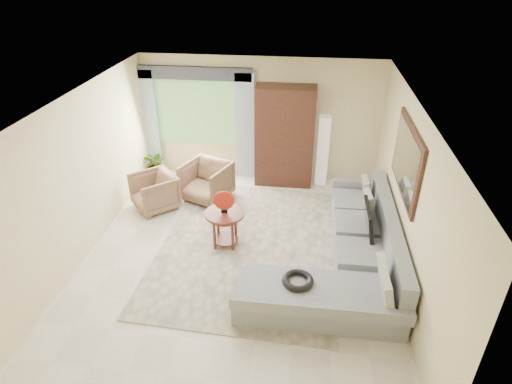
# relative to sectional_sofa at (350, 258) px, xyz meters

# --- Properties ---
(ground) EXTENTS (6.00, 6.00, 0.00)m
(ground) POSITION_rel_sectional_sofa_xyz_m (-1.78, 0.18, -0.28)
(ground) COLOR silver
(ground) RESTS_ON ground
(area_rug) EXTENTS (3.18, 4.13, 0.02)m
(area_rug) POSITION_rel_sectional_sofa_xyz_m (-1.62, 0.51, -0.27)
(area_rug) COLOR #C1B899
(area_rug) RESTS_ON ground
(sectional_sofa) EXTENTS (2.30, 3.46, 0.90)m
(sectional_sofa) POSITION_rel_sectional_sofa_xyz_m (0.00, 0.00, 0.00)
(sectional_sofa) COLOR gray
(sectional_sofa) RESTS_ON ground
(tv_screen) EXTENTS (0.14, 0.74, 0.48)m
(tv_screen) POSITION_rel_sectional_sofa_xyz_m (0.27, 0.46, 0.44)
(tv_screen) COLOR black
(tv_screen) RESTS_ON sectional_sofa
(garden_hose) EXTENTS (0.43, 0.43, 0.09)m
(garden_hose) POSITION_rel_sectional_sofa_xyz_m (-0.78, -0.91, 0.26)
(garden_hose) COLOR black
(garden_hose) RESTS_ON sectional_sofa
(coffee_table) EXTENTS (0.66, 0.66, 0.66)m
(coffee_table) POSITION_rel_sectional_sofa_xyz_m (-2.05, 0.47, 0.06)
(coffee_table) COLOR #512115
(coffee_table) RESTS_ON ground
(red_disc) EXTENTS (0.34, 0.07, 0.34)m
(red_disc) POSITION_rel_sectional_sofa_xyz_m (-2.05, 0.47, 0.60)
(red_disc) COLOR #AF2411
(red_disc) RESTS_ON coffee_table
(armchair_left) EXTENTS (1.09, 1.09, 0.71)m
(armchair_left) POSITION_rel_sectional_sofa_xyz_m (-3.63, 1.50, 0.07)
(armchair_left) COLOR #8C694C
(armchair_left) RESTS_ON ground
(armchair_right) EXTENTS (1.10, 1.11, 0.78)m
(armchair_right) POSITION_rel_sectional_sofa_xyz_m (-2.71, 1.97, 0.11)
(armchair_right) COLOR #8D6A4D
(armchair_right) RESTS_ON ground
(potted_plant) EXTENTS (0.66, 0.61, 0.60)m
(potted_plant) POSITION_rel_sectional_sofa_xyz_m (-4.06, 2.80, 0.02)
(potted_plant) COLOR #999999
(potted_plant) RESTS_ON ground
(armoire) EXTENTS (1.20, 0.55, 2.10)m
(armoire) POSITION_rel_sectional_sofa_xyz_m (-1.23, 2.90, 0.77)
(armoire) COLOR black
(armoire) RESTS_ON ground
(floor_lamp) EXTENTS (0.24, 0.24, 1.50)m
(floor_lamp) POSITION_rel_sectional_sofa_xyz_m (-0.43, 2.96, 0.47)
(floor_lamp) COLOR silver
(floor_lamp) RESTS_ON ground
(window) EXTENTS (1.80, 0.04, 1.40)m
(window) POSITION_rel_sectional_sofa_xyz_m (-3.13, 3.15, 1.12)
(window) COLOR #669E59
(window) RESTS_ON wall_back
(curtain_left) EXTENTS (0.40, 0.08, 2.30)m
(curtain_left) POSITION_rel_sectional_sofa_xyz_m (-4.18, 3.06, 0.87)
(curtain_left) COLOR #9EB7CC
(curtain_left) RESTS_ON ground
(curtain_right) EXTENTS (0.40, 0.08, 2.30)m
(curtain_right) POSITION_rel_sectional_sofa_xyz_m (-2.08, 3.06, 0.87)
(curtain_right) COLOR #9EB7CC
(curtain_right) RESTS_ON ground
(valance) EXTENTS (2.40, 0.12, 0.26)m
(valance) POSITION_rel_sectional_sofa_xyz_m (-3.13, 3.08, 1.97)
(valance) COLOR #1E232D
(valance) RESTS_ON wall_back
(wall_mirror) EXTENTS (0.05, 1.70, 1.05)m
(wall_mirror) POSITION_rel_sectional_sofa_xyz_m (0.68, 0.53, 1.47)
(wall_mirror) COLOR black
(wall_mirror) RESTS_ON wall_right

